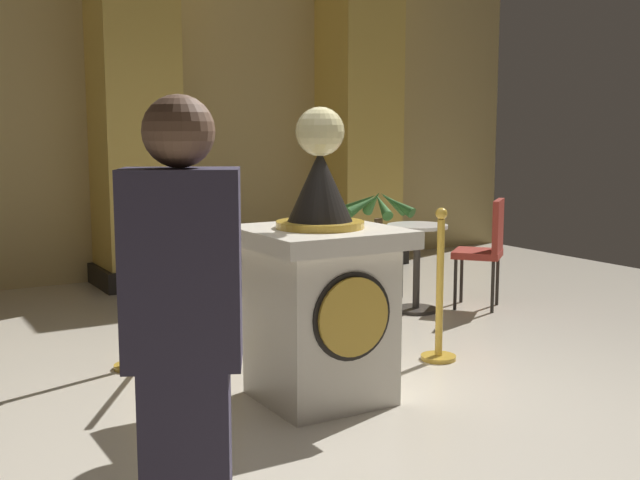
% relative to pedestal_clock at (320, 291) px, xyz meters
% --- Properties ---
extents(ground_plane, '(10.28, 10.28, 0.00)m').
position_rel_pedestal_clock_xyz_m(ground_plane, '(0.17, -0.02, -0.64)').
color(ground_plane, beige).
extents(back_wall, '(10.28, 0.16, 4.16)m').
position_rel_pedestal_clock_xyz_m(back_wall, '(0.17, 4.35, 1.44)').
color(back_wall, tan).
rests_on(back_wall, ground_plane).
extents(pedestal_clock, '(0.84, 0.84, 1.68)m').
position_rel_pedestal_clock_xyz_m(pedestal_clock, '(0.00, 0.00, 0.00)').
color(pedestal_clock, silver).
rests_on(pedestal_clock, ground_plane).
extents(stanchion_near, '(0.24, 0.24, 1.04)m').
position_rel_pedestal_clock_xyz_m(stanchion_near, '(1.09, 0.27, -0.28)').
color(stanchion_near, gold).
rests_on(stanchion_near, ground_plane).
extents(stanchion_far, '(0.24, 0.24, 1.05)m').
position_rel_pedestal_clock_xyz_m(stanchion_far, '(-0.77, 1.13, -0.27)').
color(stanchion_far, gold).
rests_on(stanchion_far, ground_plane).
extents(velvet_rope, '(1.40, 1.38, 0.22)m').
position_rel_pedestal_clock_xyz_m(velvet_rope, '(0.16, 0.70, 0.15)').
color(velvet_rope, '#591419').
extents(column_right, '(0.92, 0.92, 3.99)m').
position_rel_pedestal_clock_xyz_m(column_right, '(2.82, 3.93, 1.34)').
color(column_right, black).
rests_on(column_right, ground_plane).
extents(column_centre_rear, '(0.91, 0.91, 3.99)m').
position_rel_pedestal_clock_xyz_m(column_centre_rear, '(0.17, 3.93, 1.34)').
color(column_centre_rear, black).
rests_on(column_centre_rear, ground_plane).
extents(potted_palm_right, '(0.73, 0.69, 1.03)m').
position_rel_pedestal_clock_xyz_m(potted_palm_right, '(1.90, 2.16, -0.30)').
color(potted_palm_right, '#2D2823').
rests_on(potted_palm_right, ground_plane).
extents(bystander_guest, '(0.42, 0.36, 1.66)m').
position_rel_pedestal_clock_xyz_m(bystander_guest, '(-1.39, -1.51, 0.24)').
color(bystander_guest, '#383347').
rests_on(bystander_guest, ground_plane).
extents(cafe_table, '(0.52, 0.52, 0.76)m').
position_rel_pedestal_clock_xyz_m(cafe_table, '(1.84, 1.50, -0.16)').
color(cafe_table, '#332D28').
rests_on(cafe_table, ground_plane).
extents(cafe_chair_red, '(0.56, 0.56, 0.96)m').
position_rel_pedestal_clock_xyz_m(cafe_chair_red, '(2.44, 1.29, -0.07)').
color(cafe_chair_red, black).
rests_on(cafe_chair_red, ground_plane).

